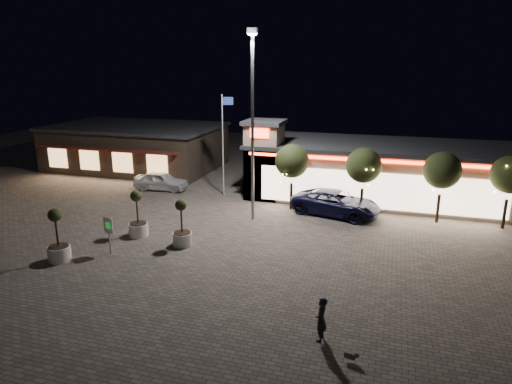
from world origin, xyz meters
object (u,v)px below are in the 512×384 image
(pickup_truck, at_px, (336,203))
(pedestrian, at_px, (321,319))
(planter_left, at_px, (138,222))
(white_sedan, at_px, (161,181))
(valet_sign, at_px, (109,228))
(planter_mid, at_px, (58,245))

(pickup_truck, xyz_separation_m, pedestrian, (1.38, -15.35, 0.04))
(pickup_truck, height_order, pedestrian, pedestrian)
(planter_left, bearing_deg, pickup_truck, 34.48)
(white_sedan, distance_m, pedestrian, 23.99)
(white_sedan, bearing_deg, pedestrian, -140.35)
(pickup_truck, height_order, valet_sign, valet_sign)
(pedestrian, xyz_separation_m, planter_left, (-12.51, 7.71, 0.01))
(pickup_truck, height_order, planter_mid, planter_mid)
(pickup_truck, distance_m, white_sedan, 15.06)
(pickup_truck, bearing_deg, planter_left, 138.14)
(pedestrian, height_order, planter_mid, planter_mid)
(planter_left, bearing_deg, planter_mid, -115.86)
(white_sedan, relative_size, planter_left, 1.56)
(pickup_truck, distance_m, planter_left, 13.51)
(pickup_truck, xyz_separation_m, planter_mid, (-13.30, -12.11, 0.06))
(planter_mid, bearing_deg, pickup_truck, 42.33)
(white_sedan, xyz_separation_m, pedestrian, (16.27, -17.63, 0.12))
(white_sedan, distance_m, planter_left, 10.61)
(white_sedan, bearing_deg, pickup_truck, -101.73)
(pickup_truck, bearing_deg, pedestrian, -161.22)
(white_sedan, height_order, pedestrian, pedestrian)
(pedestrian, distance_m, planter_mid, 15.03)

